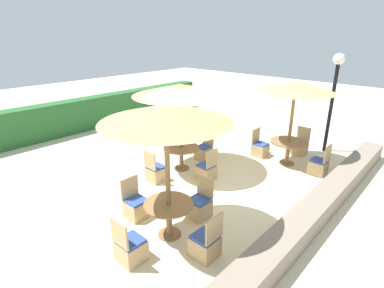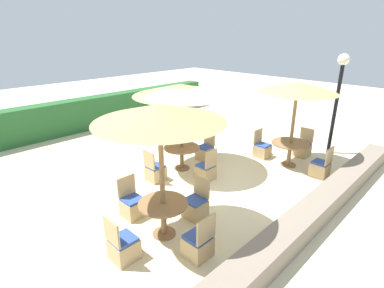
{
  "view_description": "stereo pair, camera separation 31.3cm",
  "coord_description": "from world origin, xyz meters",
  "px_view_note": "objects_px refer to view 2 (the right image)",
  "views": [
    {
      "loc": [
        -5.97,
        -4.87,
        3.95
      ],
      "look_at": [
        0.0,
        0.6,
        0.9
      ],
      "focal_mm": 28.0,
      "sensor_mm": 36.0,
      "label": 1
    },
    {
      "loc": [
        -5.76,
        -5.1,
        3.95
      ],
      "look_at": [
        0.0,
        0.6,
        0.9
      ],
      "focal_mm": 28.0,
      "sensor_mm": 36.0,
      "label": 2
    }
  ],
  "objects_px": {
    "patio_chair_front_left_south": "(198,244)",
    "round_table_center": "(182,151)",
    "lamp_post": "(339,85)",
    "round_table_front_left": "(163,210)",
    "parasol_front_left": "(159,114)",
    "patio_chair_front_left_north": "(132,205)",
    "parasol_center": "(181,90)",
    "patio_chair_front_left_east": "(196,206)",
    "round_table_front_right": "(290,147)",
    "patio_chair_front_right_east": "(303,148)",
    "patio_chair_center_south": "(206,171)",
    "patio_chair_front_right_north": "(262,149)",
    "patio_chair_center_east": "(205,152)",
    "parasol_front_right": "(298,87)",
    "patio_chair_front_right_south": "(320,168)",
    "patio_chair_front_left_west": "(123,247)",
    "patio_chair_center_west": "(155,172)"
  },
  "relations": [
    {
      "from": "round_table_center",
      "to": "patio_chair_center_west",
      "type": "height_order",
      "value": "patio_chair_center_west"
    },
    {
      "from": "parasol_front_left",
      "to": "patio_chair_center_east",
      "type": "height_order",
      "value": "parasol_front_left"
    },
    {
      "from": "patio_chair_front_right_south",
      "to": "patio_chair_front_right_north",
      "type": "relative_size",
      "value": 1.0
    },
    {
      "from": "parasol_front_left",
      "to": "patio_chair_front_right_north",
      "type": "xyz_separation_m",
      "value": [
        4.98,
        0.83,
        -2.31
      ]
    },
    {
      "from": "patio_chair_center_east",
      "to": "patio_chair_front_left_west",
      "type": "bearing_deg",
      "value": 114.64
    },
    {
      "from": "round_table_front_right",
      "to": "patio_chair_front_right_east",
      "type": "bearing_deg",
      "value": 2.82
    },
    {
      "from": "round_table_front_left",
      "to": "patio_chair_front_right_north",
      "type": "height_order",
      "value": "patio_chair_front_right_north"
    },
    {
      "from": "parasol_center",
      "to": "patio_chair_front_right_north",
      "type": "height_order",
      "value": "parasol_center"
    },
    {
      "from": "patio_chair_front_left_south",
      "to": "patio_chair_front_left_west",
      "type": "height_order",
      "value": "same"
    },
    {
      "from": "patio_chair_front_left_north",
      "to": "round_table_center",
      "type": "xyz_separation_m",
      "value": [
        2.52,
        1.03,
        0.3
      ]
    },
    {
      "from": "parasol_front_left",
      "to": "patio_chair_front_left_north",
      "type": "distance_m",
      "value": 2.53
    },
    {
      "from": "round_table_center",
      "to": "round_table_front_right",
      "type": "distance_m",
      "value": 3.35
    },
    {
      "from": "round_table_front_left",
      "to": "patio_chair_center_south",
      "type": "xyz_separation_m",
      "value": [
        2.44,
        1.05,
        -0.31
      ]
    },
    {
      "from": "parasol_front_left",
      "to": "patio_chair_front_left_east",
      "type": "bearing_deg",
      "value": -0.81
    },
    {
      "from": "lamp_post",
      "to": "round_table_front_left",
      "type": "relative_size",
      "value": 3.32
    },
    {
      "from": "lamp_post",
      "to": "patio_chair_center_east",
      "type": "distance_m",
      "value": 4.81
    },
    {
      "from": "round_table_front_left",
      "to": "round_table_center",
      "type": "distance_m",
      "value": 3.21
    },
    {
      "from": "round_table_front_left",
      "to": "patio_chair_front_right_north",
      "type": "xyz_separation_m",
      "value": [
        4.98,
        0.83,
        -0.31
      ]
    },
    {
      "from": "patio_chair_front_left_south",
      "to": "round_table_center",
      "type": "height_order",
      "value": "patio_chair_front_left_south"
    },
    {
      "from": "lamp_post",
      "to": "parasol_front_left",
      "type": "distance_m",
      "value": 6.94
    },
    {
      "from": "patio_chair_front_right_east",
      "to": "patio_chair_front_right_north",
      "type": "xyz_separation_m",
      "value": [
        -1.04,
        0.93,
        0.0
      ]
    },
    {
      "from": "parasol_front_left",
      "to": "patio_chair_center_south",
      "type": "height_order",
      "value": "parasol_front_left"
    },
    {
      "from": "patio_chair_front_left_north",
      "to": "round_table_front_right",
      "type": "distance_m",
      "value": 5.18
    },
    {
      "from": "parasol_center",
      "to": "parasol_front_right",
      "type": "xyz_separation_m",
      "value": [
        2.52,
        -2.21,
        0.03
      ]
    },
    {
      "from": "patio_chair_center_west",
      "to": "patio_chair_front_right_east",
      "type": "xyz_separation_m",
      "value": [
        4.62,
        -2.13,
        0.0
      ]
    },
    {
      "from": "patio_chair_front_left_east",
      "to": "parasol_front_right",
      "type": "relative_size",
      "value": 0.35
    },
    {
      "from": "lamp_post",
      "to": "parasol_center",
      "type": "relative_size",
      "value": 1.22
    },
    {
      "from": "round_table_center",
      "to": "patio_chair_center_south",
      "type": "height_order",
      "value": "patio_chair_center_south"
    },
    {
      "from": "patio_chair_front_left_east",
      "to": "parasol_front_right",
      "type": "height_order",
      "value": "parasol_front_right"
    },
    {
      "from": "patio_chair_front_right_east",
      "to": "patio_chair_center_south",
      "type": "bearing_deg",
      "value": 72.19
    },
    {
      "from": "patio_chair_front_left_south",
      "to": "patio_chair_front_left_west",
      "type": "bearing_deg",
      "value": 137.68
    },
    {
      "from": "round_table_front_left",
      "to": "parasol_front_right",
      "type": "distance_m",
      "value": 5.32
    },
    {
      "from": "parasol_front_left",
      "to": "round_table_center",
      "type": "height_order",
      "value": "parasol_front_left"
    },
    {
      "from": "patio_chair_center_south",
      "to": "patio_chair_front_left_east",
      "type": "bearing_deg",
      "value": -144.98
    },
    {
      "from": "round_table_front_left",
      "to": "parasol_front_left",
      "type": "bearing_deg",
      "value": 0.0
    },
    {
      "from": "patio_chair_center_east",
      "to": "parasol_front_right",
      "type": "bearing_deg",
      "value": -146.15
    },
    {
      "from": "patio_chair_front_left_west",
      "to": "parasol_front_right",
      "type": "xyz_separation_m",
      "value": [
        5.96,
        -0.14,
        2.19
      ]
    },
    {
      "from": "patio_chair_center_west",
      "to": "patio_chair_front_right_north",
      "type": "relative_size",
      "value": 1.0
    },
    {
      "from": "parasol_front_left",
      "to": "patio_chair_front_left_north",
      "type": "xyz_separation_m",
      "value": [
        -0.06,
        1.03,
        -2.31
      ]
    },
    {
      "from": "lamp_post",
      "to": "patio_chair_center_south",
      "type": "xyz_separation_m",
      "value": [
        -4.47,
        1.68,
        -2.09
      ]
    },
    {
      "from": "lamp_post",
      "to": "patio_chair_front_left_north",
      "type": "height_order",
      "value": "lamp_post"
    },
    {
      "from": "lamp_post",
      "to": "parasol_front_left",
      "type": "height_order",
      "value": "lamp_post"
    },
    {
      "from": "round_table_front_left",
      "to": "patio_chair_front_left_west",
      "type": "distance_m",
      "value": 1.04
    },
    {
      "from": "patio_chair_center_south",
      "to": "patio_chair_front_right_south",
      "type": "height_order",
      "value": "same"
    },
    {
      "from": "round_table_front_right",
      "to": "patio_chair_front_right_east",
      "type": "xyz_separation_m",
      "value": [
        1.04,
        0.05,
        -0.35
      ]
    },
    {
      "from": "lamp_post",
      "to": "round_table_center",
      "type": "bearing_deg",
      "value": 148.86
    },
    {
      "from": "round_table_front_right",
      "to": "patio_chair_front_right_south",
      "type": "bearing_deg",
      "value": -92.96
    },
    {
      "from": "patio_chair_front_left_east",
      "to": "round_table_center",
      "type": "distance_m",
      "value": 2.59
    },
    {
      "from": "parasol_front_left",
      "to": "patio_chair_center_west",
      "type": "bearing_deg",
      "value": 55.41
    },
    {
      "from": "round_table_front_left",
      "to": "patio_chair_front_right_south",
      "type": "distance_m",
      "value": 5.07
    }
  ]
}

